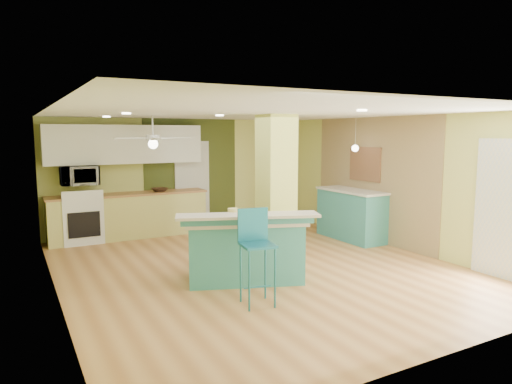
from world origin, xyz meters
The scene contains 23 objects.
floor centered at (0.00, 0.00, -0.01)m, with size 6.00×7.00×0.01m, color #A56A3A.
ceiling centered at (0.00, 0.00, 2.50)m, with size 6.00×7.00×0.01m, color white.
wall_back centered at (0.00, 3.50, 1.25)m, with size 6.00×0.01×2.50m, color #CED471.
wall_front centered at (0.00, -3.50, 1.25)m, with size 6.00×0.01×2.50m, color #CED471.
wall_left centered at (-3.00, 0.00, 1.25)m, with size 0.01×7.00×2.50m, color #CED471.
wall_right centered at (3.00, 0.00, 1.25)m, with size 0.01×7.00×2.50m, color #CED471.
wood_panel centered at (2.99, 0.60, 1.25)m, with size 0.02×3.40×2.50m, color #876E4D.
olive_accent centered at (0.20, 3.49, 1.25)m, with size 2.20×0.02×2.50m, color #404A1D.
interior_door centered at (0.20, 3.46, 1.00)m, with size 0.82×0.05×2.00m, color silver.
french_door centered at (2.97, -2.30, 1.05)m, with size 0.04×1.08×2.10m, color silver.
column centered at (0.65, 0.50, 1.25)m, with size 0.55×0.55×2.50m, color #CCD462.
kitchen_run centered at (-1.30, 3.20, 0.47)m, with size 3.25×0.63×0.94m.
stove centered at (-2.25, 3.19, 0.46)m, with size 0.76×0.66×1.08m.
upper_cabinets centered at (-1.30, 3.32, 1.95)m, with size 3.20×0.34×0.80m, color white.
microwave centered at (-2.25, 3.20, 1.35)m, with size 0.70×0.48×0.39m, color silver.
ceiling_fan centered at (-1.10, 2.00, 2.08)m, with size 1.41×1.41×0.61m.
pendant_lamp centered at (2.65, 0.75, 1.88)m, with size 0.14×0.14×0.69m.
wall_decor centered at (2.96, 0.80, 1.55)m, with size 0.03×0.90×0.70m, color brown.
peninsula centered at (-0.46, -0.46, 0.49)m, with size 2.12×1.65×1.06m.
bar_stool centered at (-0.78, -1.36, 0.82)m, with size 0.46×0.46×1.22m.
side_counter centered at (2.70, 0.86, 0.52)m, with size 0.68×1.60×1.03m.
fruit_bowl centered at (-0.66, 3.13, 0.98)m, with size 0.33×0.33×0.08m, color #382417.
canister centered at (-0.68, -0.52, 1.01)m, with size 0.15×0.15×0.19m, color gold.
Camera 1 is at (-3.49, -6.33, 2.17)m, focal length 32.00 mm.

